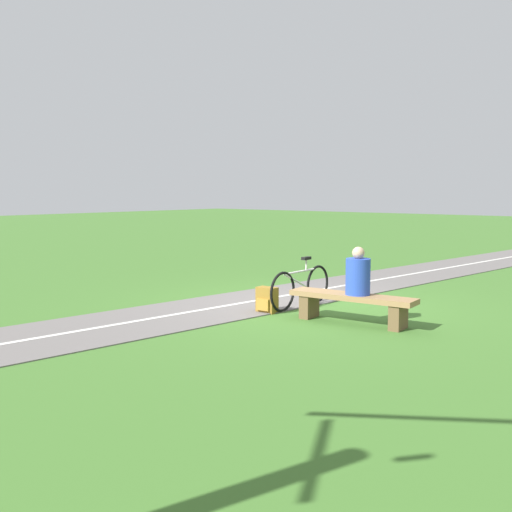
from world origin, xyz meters
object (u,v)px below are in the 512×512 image
(person_seated, at_px, (358,275))
(backpack, at_px, (267,300))
(bench, at_px, (352,303))
(bicycle, at_px, (301,286))

(person_seated, relative_size, backpack, 1.71)
(bench, distance_m, bicycle, 1.42)
(person_seated, xyz_separation_m, backpack, (1.56, 0.21, -0.53))
(backpack, bearing_deg, bench, -172.15)
(person_seated, height_order, bicycle, person_seated)
(bicycle, bearing_deg, person_seated, 68.12)
(bench, bearing_deg, bicycle, -27.48)
(bicycle, bearing_deg, bench, 66.54)
(bench, height_order, bicycle, bicycle)
(person_seated, height_order, backpack, person_seated)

